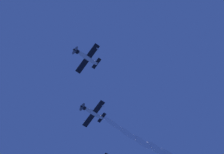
{
  "coord_description": "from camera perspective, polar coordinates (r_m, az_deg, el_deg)",
  "views": [
    {
      "loc": [
        -32.26,
        -25.6,
        2.16
      ],
      "look_at": [
        5.83,
        -0.69,
        88.84
      ],
      "focal_mm": 60.12,
      "sensor_mm": 36.0,
      "label": 1
    }
  ],
  "objects": [
    {
      "name": "airplane_lead",
      "position": [
        95.64,
        -3.96,
        3.03
      ],
      "size": [
        7.82,
        8.53,
        3.58
      ],
      "color": "silver"
    },
    {
      "name": "airplane_left_wingman",
      "position": [
        103.78,
        -3.01,
        -5.42
      ],
      "size": [
        7.83,
        8.52,
        3.5
      ],
      "color": "silver"
    }
  ]
}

